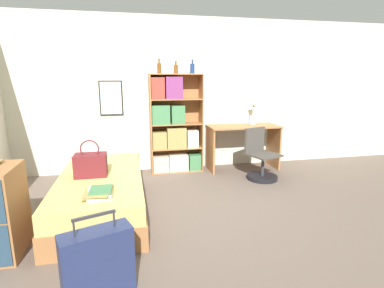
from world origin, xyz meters
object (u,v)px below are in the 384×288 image
at_px(bottle_green, 159,68).
at_px(desk_lamp, 255,108).
at_px(bottle_clear, 192,68).
at_px(desk_chair, 261,163).
at_px(bookcase, 173,128).
at_px(bottle_brown, 176,69).
at_px(suitcase, 98,264).
at_px(book_stack_on_bed, 100,192).
at_px(bed, 102,193).
at_px(handbag, 91,165).
at_px(desk, 243,139).

xyz_separation_m(bottle_green, desk_lamp, (1.68, -0.02, -0.67)).
distance_m(bottle_clear, desk_chair, 1.91).
distance_m(bookcase, desk_chair, 1.56).
bearing_deg(desk_chair, bottle_brown, 149.60).
xyz_separation_m(suitcase, bottle_green, (0.79, 2.92, 1.49)).
height_order(suitcase, desk_chair, desk_chair).
relative_size(book_stack_on_bed, desk_chair, 0.46).
xyz_separation_m(bottle_green, bottle_clear, (0.55, -0.01, -0.00)).
height_order(bookcase, bottle_green, bottle_green).
xyz_separation_m(bed, bottle_clear, (1.43, 1.40, 1.52)).
relative_size(handbag, bottle_clear, 1.93).
distance_m(handbag, desk, 2.75).
bearing_deg(bottle_green, desk_lamp, -0.52).
bearing_deg(handbag, suitcase, -82.76).
distance_m(suitcase, bottle_brown, 3.48).
relative_size(book_stack_on_bed, bookcase, 0.22).
relative_size(bookcase, bottle_brown, 8.38).
bearing_deg(desk_chair, handbag, -164.02).
height_order(bottle_brown, desk, bottle_brown).
xyz_separation_m(bookcase, bottle_brown, (0.07, 0.05, 0.98)).
distance_m(book_stack_on_bed, desk_chair, 2.74).
distance_m(bottle_green, desk, 1.88).
distance_m(bed, desk_lamp, 3.04).
relative_size(bed, bookcase, 1.20).
relative_size(suitcase, bookcase, 0.40).
xyz_separation_m(bed, bottle_brown, (1.16, 1.46, 1.51)).
relative_size(suitcase, bottle_brown, 3.31).
distance_m(bookcase, bottle_clear, 1.05).
height_order(bed, bottle_green, bottle_green).
bearing_deg(bookcase, desk_lamp, -0.53).
bearing_deg(bookcase, bed, -127.83).
distance_m(bottle_brown, desk, 1.67).
relative_size(desk, desk_lamp, 2.77).
distance_m(desk, desk_chair, 0.65).
xyz_separation_m(suitcase, bottle_clear, (1.34, 2.90, 1.49)).
xyz_separation_m(bed, book_stack_on_bed, (0.05, -0.64, 0.26)).
bearing_deg(bottle_clear, bookcase, 178.21).
relative_size(bottle_clear, desk, 0.18).
relative_size(book_stack_on_bed, bottle_clear, 1.64).
bearing_deg(bottle_brown, bookcase, -143.94).
height_order(suitcase, desk, desk).
relative_size(bookcase, desk_chair, 2.05).
distance_m(book_stack_on_bed, desk, 2.99).
height_order(book_stack_on_bed, desk_chair, desk_chair).
bearing_deg(bottle_brown, desk_chair, -30.40).
distance_m(suitcase, bottle_clear, 3.52).
bearing_deg(book_stack_on_bed, desk_chair, 30.15).
relative_size(bed, bottle_green, 8.59).
bearing_deg(book_stack_on_bed, handbag, 103.21).
height_order(handbag, desk_lamp, desk_lamp).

